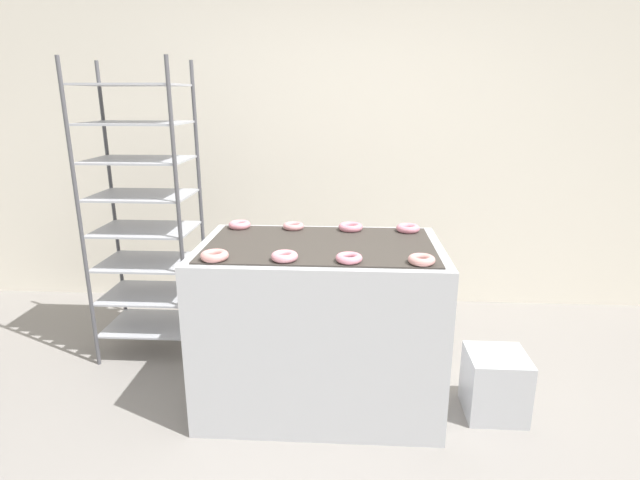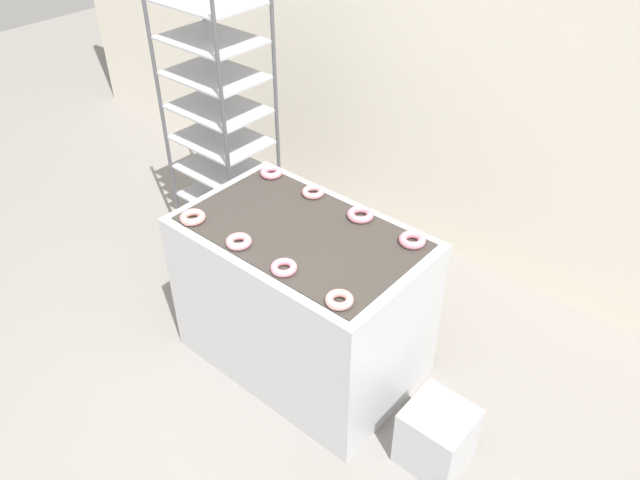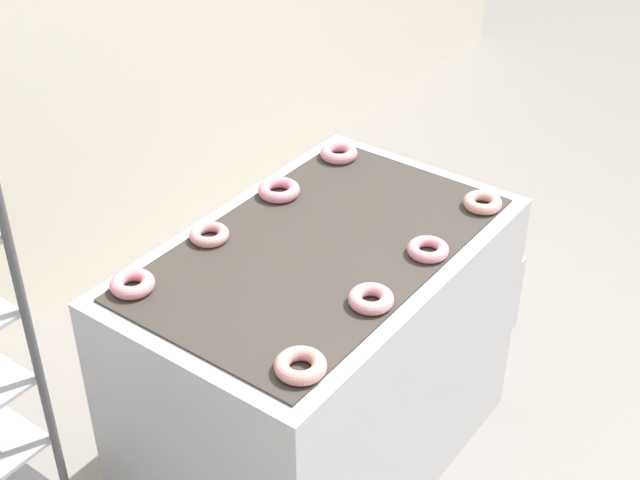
{
  "view_description": "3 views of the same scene",
  "coord_description": "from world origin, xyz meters",
  "px_view_note": "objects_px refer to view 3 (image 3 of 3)",
  "views": [
    {
      "loc": [
        0.15,
        -1.85,
        1.66
      ],
      "look_at": [
        0.0,
        0.65,
        0.94
      ],
      "focal_mm": 28.0,
      "sensor_mm": 36.0,
      "label": 1
    },
    {
      "loc": [
        1.72,
        -1.23,
        2.75
      ],
      "look_at": [
        0.0,
        0.8,
        0.77
      ],
      "focal_mm": 35.0,
      "sensor_mm": 36.0,
      "label": 2
    },
    {
      "loc": [
        -1.8,
        -0.67,
        2.43
      ],
      "look_at": [
        0.0,
        0.65,
        0.94
      ],
      "focal_mm": 50.0,
      "sensor_mm": 36.0,
      "label": 3
    }
  ],
  "objects_px": {
    "donut_near_midleft": "(371,299)",
    "donut_near_midright": "(428,249)",
    "donut_near_left": "(301,366)",
    "donut_near_right": "(483,202)",
    "donut_far_midleft": "(209,235)",
    "glaze_bin": "(472,297)",
    "donut_far_left": "(132,284)",
    "donut_far_midright": "(279,190)",
    "fryer_machine": "(320,360)",
    "donut_far_right": "(339,153)"
  },
  "relations": [
    {
      "from": "donut_near_midleft",
      "to": "donut_near_midright",
      "type": "distance_m",
      "value": 0.3
    },
    {
      "from": "donut_near_left",
      "to": "donut_near_midright",
      "type": "height_order",
      "value": "donut_near_left"
    },
    {
      "from": "donut_near_left",
      "to": "donut_near_right",
      "type": "bearing_deg",
      "value": 0.04
    },
    {
      "from": "donut_near_midright",
      "to": "donut_far_midleft",
      "type": "bearing_deg",
      "value": 119.27
    },
    {
      "from": "donut_near_midleft",
      "to": "glaze_bin",
      "type": "bearing_deg",
      "value": 10.16
    },
    {
      "from": "donut_near_left",
      "to": "donut_near_midright",
      "type": "xyz_separation_m",
      "value": [
        0.63,
        0.01,
        -0.0
      ]
    },
    {
      "from": "donut_near_midleft",
      "to": "donut_near_midright",
      "type": "relative_size",
      "value": 1.02
    },
    {
      "from": "donut_far_left",
      "to": "donut_far_midright",
      "type": "bearing_deg",
      "value": -0.86
    },
    {
      "from": "fryer_machine",
      "to": "donut_near_midleft",
      "type": "bearing_deg",
      "value": -117.95
    },
    {
      "from": "donut_near_left",
      "to": "donut_far_midleft",
      "type": "relative_size",
      "value": 1.09
    },
    {
      "from": "glaze_bin",
      "to": "fryer_machine",
      "type": "bearing_deg",
      "value": 174.77
    },
    {
      "from": "fryer_machine",
      "to": "donut_far_left",
      "type": "relative_size",
      "value": 10.03
    },
    {
      "from": "donut_far_midright",
      "to": "donut_far_right",
      "type": "distance_m",
      "value": 0.33
    },
    {
      "from": "fryer_machine",
      "to": "donut_far_midleft",
      "type": "xyz_separation_m",
      "value": [
        -0.17,
        0.29,
        0.48
      ]
    },
    {
      "from": "donut_near_midleft",
      "to": "donut_near_right",
      "type": "xyz_separation_m",
      "value": [
        0.64,
        -0.01,
        -0.0
      ]
    },
    {
      "from": "glaze_bin",
      "to": "donut_far_left",
      "type": "relative_size",
      "value": 2.75
    },
    {
      "from": "donut_near_left",
      "to": "donut_far_left",
      "type": "xyz_separation_m",
      "value": [
        -0.01,
        0.59,
        -0.0
      ]
    },
    {
      "from": "donut_near_midleft",
      "to": "donut_near_midright",
      "type": "bearing_deg",
      "value": -0.47
    },
    {
      "from": "fryer_machine",
      "to": "donut_near_left",
      "type": "distance_m",
      "value": 0.74
    },
    {
      "from": "fryer_machine",
      "to": "donut_far_right",
      "type": "height_order",
      "value": "donut_far_right"
    },
    {
      "from": "fryer_machine",
      "to": "glaze_bin",
      "type": "bearing_deg",
      "value": -5.23
    },
    {
      "from": "fryer_machine",
      "to": "donut_near_left",
      "type": "bearing_deg",
      "value": -148.71
    },
    {
      "from": "donut_far_midleft",
      "to": "donut_far_right",
      "type": "height_order",
      "value": "donut_far_right"
    },
    {
      "from": "donut_far_midright",
      "to": "glaze_bin",
      "type": "bearing_deg",
      "value": -25.24
    },
    {
      "from": "donut_near_midleft",
      "to": "donut_far_right",
      "type": "height_order",
      "value": "same"
    },
    {
      "from": "donut_near_right",
      "to": "donut_far_left",
      "type": "relative_size",
      "value": 0.98
    },
    {
      "from": "donut_near_right",
      "to": "donut_far_right",
      "type": "bearing_deg",
      "value": 90.11
    },
    {
      "from": "fryer_machine",
      "to": "donut_far_midright",
      "type": "xyz_separation_m",
      "value": [
        0.16,
        0.29,
        0.48
      ]
    },
    {
      "from": "donut_near_left",
      "to": "donut_near_right",
      "type": "distance_m",
      "value": 0.97
    },
    {
      "from": "fryer_machine",
      "to": "donut_near_midright",
      "type": "bearing_deg",
      "value": -61.97
    },
    {
      "from": "donut_far_left",
      "to": "donut_near_right",
      "type": "bearing_deg",
      "value": -31.01
    },
    {
      "from": "glaze_bin",
      "to": "donut_near_left",
      "type": "xyz_separation_m",
      "value": [
        -1.43,
        -0.21,
        0.76
      ]
    },
    {
      "from": "fryer_machine",
      "to": "donut_near_midleft",
      "type": "height_order",
      "value": "donut_near_midleft"
    },
    {
      "from": "fryer_machine",
      "to": "donut_far_midleft",
      "type": "height_order",
      "value": "donut_far_midleft"
    },
    {
      "from": "donut_far_midright",
      "to": "donut_near_left",
      "type": "bearing_deg",
      "value": -137.95
    },
    {
      "from": "donut_near_midright",
      "to": "donut_near_left",
      "type": "bearing_deg",
      "value": -179.39
    },
    {
      "from": "donut_far_midright",
      "to": "donut_far_right",
      "type": "height_order",
      "value": "same"
    },
    {
      "from": "glaze_bin",
      "to": "donut_far_midleft",
      "type": "height_order",
      "value": "donut_far_midleft"
    },
    {
      "from": "donut_far_right",
      "to": "donut_near_right",
      "type": "bearing_deg",
      "value": -89.89
    },
    {
      "from": "glaze_bin",
      "to": "donut_near_midright",
      "type": "distance_m",
      "value": 1.12
    },
    {
      "from": "glaze_bin",
      "to": "donut_far_left",
      "type": "xyz_separation_m",
      "value": [
        -1.44,
        0.38,
        0.76
      ]
    },
    {
      "from": "donut_near_midright",
      "to": "donut_far_midleft",
      "type": "height_order",
      "value": "donut_near_midright"
    },
    {
      "from": "donut_near_right",
      "to": "donut_far_midleft",
      "type": "xyz_separation_m",
      "value": [
        -0.66,
        0.59,
        -0.0
      ]
    },
    {
      "from": "donut_near_midright",
      "to": "donut_far_left",
      "type": "height_order",
      "value": "donut_far_left"
    },
    {
      "from": "donut_near_midright",
      "to": "donut_far_midright",
      "type": "distance_m",
      "value": 0.57
    },
    {
      "from": "fryer_machine",
      "to": "donut_far_midright",
      "type": "height_order",
      "value": "donut_far_midright"
    },
    {
      "from": "donut_near_midleft",
      "to": "donut_far_midleft",
      "type": "relative_size",
      "value": 1.04
    },
    {
      "from": "donut_near_midleft",
      "to": "donut_near_midright",
      "type": "height_order",
      "value": "donut_near_midleft"
    },
    {
      "from": "fryer_machine",
      "to": "donut_near_left",
      "type": "relative_size",
      "value": 9.59
    },
    {
      "from": "fryer_machine",
      "to": "glaze_bin",
      "type": "distance_m",
      "value": 0.99
    }
  ]
}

